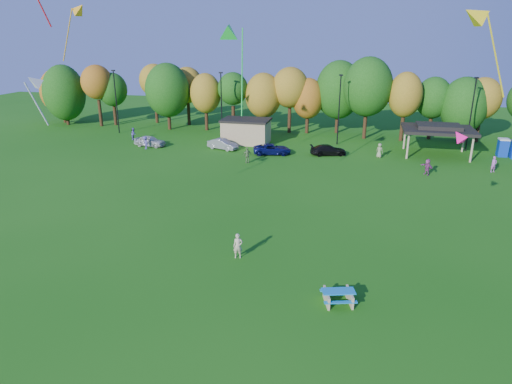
% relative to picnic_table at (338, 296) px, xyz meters
% --- Properties ---
extents(ground, '(160.00, 160.00, 0.00)m').
position_rel_picnic_table_xyz_m(ground, '(-4.50, -1.74, -0.45)').
color(ground, '#19600F').
rests_on(ground, ground).
extents(tree_line, '(93.57, 10.55, 11.15)m').
position_rel_picnic_table_xyz_m(tree_line, '(-5.53, 43.77, 5.46)').
color(tree_line, black).
rests_on(tree_line, ground).
extents(lamp_posts, '(64.50, 0.25, 9.09)m').
position_rel_picnic_table_xyz_m(lamp_posts, '(-2.50, 38.26, 4.45)').
color(lamp_posts, black).
rests_on(lamp_posts, ground).
extents(utility_building, '(6.30, 4.30, 3.25)m').
position_rel_picnic_table_xyz_m(utility_building, '(-14.50, 36.26, 1.19)').
color(utility_building, tan).
rests_on(utility_building, ground).
extents(pavilion, '(8.20, 6.20, 3.77)m').
position_rel_picnic_table_xyz_m(pavilion, '(9.50, 35.26, 2.77)').
color(pavilion, tan).
rests_on(pavilion, ground).
extents(picnic_table, '(2.13, 1.92, 0.78)m').
position_rel_picnic_table_xyz_m(picnic_table, '(0.00, 0.00, 0.00)').
color(picnic_table, tan).
rests_on(picnic_table, ground).
extents(kite_flyer, '(0.70, 0.55, 1.70)m').
position_rel_picnic_table_xyz_m(kite_flyer, '(-6.78, 3.93, 0.40)').
color(kite_flyer, beige).
rests_on(kite_flyer, ground).
extents(car_a, '(4.27, 2.07, 1.40)m').
position_rel_picnic_table_xyz_m(car_a, '(-26.31, 31.53, 0.25)').
color(car_a, silver).
rests_on(car_a, ground).
extents(car_b, '(4.28, 2.62, 1.33)m').
position_rel_picnic_table_xyz_m(car_b, '(-16.54, 32.17, 0.21)').
color(car_b, gray).
rests_on(car_b, ground).
extents(car_c, '(4.97, 3.16, 1.28)m').
position_rel_picnic_table_xyz_m(car_c, '(-9.91, 31.10, 0.19)').
color(car_c, '#0E1256').
rests_on(car_c, ground).
extents(car_d, '(4.67, 2.97, 1.26)m').
position_rel_picnic_table_xyz_m(car_d, '(-3.20, 32.30, 0.18)').
color(car_d, black).
rests_on(car_d, ground).
extents(far_person_0, '(0.78, 0.93, 1.69)m').
position_rel_picnic_table_xyz_m(far_person_0, '(-30.16, 34.54, 0.39)').
color(far_person_0, '#6051B2').
rests_on(far_person_0, ground).
extents(far_person_1, '(1.20, 1.11, 1.62)m').
position_rel_picnic_table_xyz_m(far_person_1, '(-26.21, 30.02, 0.36)').
color(far_person_1, '#53479D').
rests_on(far_person_1, ground).
extents(far_person_2, '(0.75, 0.65, 1.73)m').
position_rel_picnic_table_xyz_m(far_person_2, '(14.55, 29.07, 0.41)').
color(far_person_2, '#C05FCA').
rests_on(far_person_2, ground).
extents(far_person_3, '(1.13, 0.94, 1.81)m').
position_rel_picnic_table_xyz_m(far_person_3, '(-11.90, 26.64, 0.45)').
color(far_person_3, '#658350').
rests_on(far_person_3, ground).
extents(far_person_4, '(1.01, 0.90, 1.73)m').
position_rel_picnic_table_xyz_m(far_person_4, '(2.82, 32.49, 0.42)').
color(far_person_4, gray).
rests_on(far_person_4, ground).
extents(far_person_5, '(1.39, 1.56, 1.72)m').
position_rel_picnic_table_xyz_m(far_person_5, '(7.53, 26.43, 0.41)').
color(far_person_5, '#913C7D').
rests_on(far_person_5, ground).
extents(kite_0, '(3.35, 1.63, 5.51)m').
position_rel_picnic_table_xyz_m(kite_0, '(6.43, 8.27, 14.54)').
color(kite_0, gold).
extents(kite_1, '(3.27, 1.34, 5.44)m').
position_rel_picnic_table_xyz_m(kite_1, '(-25.41, 17.72, 15.61)').
color(kite_1, orange).
extents(kite_3, '(1.67, 1.98, 3.41)m').
position_rel_picnic_table_xyz_m(kite_3, '(-20.35, 3.91, 10.62)').
color(kite_3, '#BEBEBE').
extents(kite_8, '(1.35, 1.32, 1.09)m').
position_rel_picnic_table_xyz_m(kite_8, '(6.29, 6.72, 7.78)').
color(kite_8, '#FF0E82').
extents(kite_13, '(1.90, 4.41, 7.47)m').
position_rel_picnic_table_xyz_m(kite_13, '(-9.39, 11.65, 13.80)').
color(kite_13, green).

